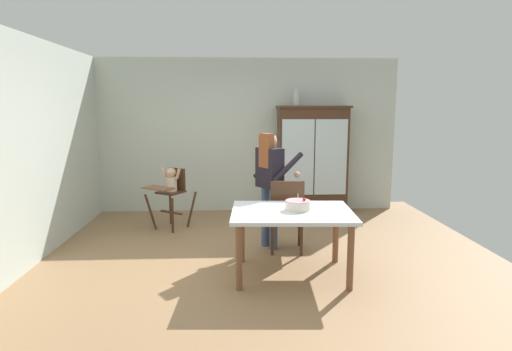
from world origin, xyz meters
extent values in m
plane|color=#93704C|center=(0.00, 0.00, 0.00)|extent=(6.24, 6.24, 0.00)
cube|color=beige|center=(0.00, 2.63, 1.35)|extent=(5.32, 0.06, 2.70)
cube|color=beige|center=(-2.63, 0.00, 1.35)|extent=(0.06, 5.32, 2.70)
cube|color=#422819|center=(1.13, 2.37, 0.92)|extent=(1.19, 0.42, 1.84)
cube|color=#422819|center=(1.13, 2.37, 1.86)|extent=(1.25, 0.48, 0.04)
cube|color=silver|center=(0.85, 2.15, 1.01)|extent=(0.55, 0.01, 1.29)
cube|color=silver|center=(1.42, 2.15, 1.01)|extent=(0.55, 0.01, 1.29)
cube|color=#422819|center=(1.13, 2.37, 1.01)|extent=(1.11, 0.36, 0.02)
cylinder|color=#B2B7B2|center=(0.84, 2.37, 1.99)|extent=(0.13, 0.13, 0.22)
cylinder|color=#B2B7B2|center=(0.84, 2.37, 2.13)|extent=(0.07, 0.07, 0.05)
cylinder|color=#422819|center=(-1.51, 1.43, 0.28)|extent=(0.19, 0.08, 0.56)
cylinder|color=#422819|center=(-1.14, 1.19, 0.28)|extent=(0.08, 0.19, 0.56)
cylinder|color=#422819|center=(-1.26, 1.80, 0.28)|extent=(0.08, 0.19, 0.56)
cylinder|color=#422819|center=(-0.90, 1.55, 0.28)|extent=(0.19, 0.08, 0.56)
cube|color=#422819|center=(-1.20, 1.49, 0.25)|extent=(0.37, 0.27, 0.02)
cube|color=#422819|center=(-1.20, 1.49, 0.57)|extent=(0.47, 0.47, 0.02)
cube|color=#422819|center=(-1.11, 1.62, 0.76)|extent=(0.27, 0.19, 0.34)
cube|color=brown|center=(-1.35, 1.27, 0.68)|extent=(0.50, 0.44, 0.02)
cylinder|color=beige|center=(-1.19, 1.51, 0.70)|extent=(0.17, 0.17, 0.22)
sphere|color=tan|center=(-1.19, 1.51, 0.87)|extent=(0.15, 0.15, 0.15)
cylinder|color=tan|center=(-1.31, 1.58, 0.86)|extent=(0.10, 0.09, 0.17)
cylinder|color=tan|center=(-1.07, 1.43, 0.86)|extent=(0.10, 0.09, 0.17)
cylinder|color=#3D4C6B|center=(0.29, 0.45, 0.41)|extent=(0.11, 0.11, 0.82)
cylinder|color=#3D4C6B|center=(0.19, 0.59, 0.41)|extent=(0.11, 0.11, 0.82)
cube|color=black|center=(0.24, 0.52, 1.08)|extent=(0.37, 0.41, 0.52)
cube|color=white|center=(0.32, 0.58, 1.08)|extent=(0.04, 0.05, 0.49)
sphere|color=tan|center=(0.24, 0.52, 1.43)|extent=(0.19, 0.19, 0.19)
cube|color=brown|center=(0.19, 0.49, 1.31)|extent=(0.19, 0.22, 0.44)
cylinder|color=black|center=(0.47, 0.43, 1.10)|extent=(0.45, 0.33, 0.37)
sphere|color=tan|center=(0.60, 0.52, 0.99)|extent=(0.08, 0.08, 0.08)
cylinder|color=black|center=(0.24, 0.76, 1.10)|extent=(0.45, 0.33, 0.37)
sphere|color=tan|center=(0.37, 0.85, 0.99)|extent=(0.08, 0.08, 0.08)
cube|color=silver|center=(0.41, -0.42, 0.72)|extent=(1.36, 1.05, 0.04)
cylinder|color=brown|center=(-0.18, -0.79, 0.35)|extent=(0.07, 0.07, 0.70)
cylinder|color=brown|center=(0.96, -0.85, 0.35)|extent=(0.07, 0.07, 0.70)
cylinder|color=brown|center=(-0.14, 0.01, 0.35)|extent=(0.07, 0.07, 0.70)
cylinder|color=brown|center=(1.00, -0.05, 0.35)|extent=(0.07, 0.07, 0.70)
cylinder|color=beige|center=(0.48, -0.39, 0.79)|extent=(0.28, 0.28, 0.10)
cylinder|color=pink|center=(0.48, -0.39, 0.84)|extent=(0.27, 0.27, 0.01)
cylinder|color=#F2E5CC|center=(0.48, -0.39, 0.88)|extent=(0.01, 0.01, 0.06)
cone|color=yellow|center=(0.48, -0.39, 0.92)|extent=(0.02, 0.02, 0.02)
sphere|color=red|center=(0.54, -0.42, 0.87)|extent=(0.04, 0.04, 0.04)
cylinder|color=#422819|center=(0.65, 0.56, 0.23)|extent=(0.04, 0.04, 0.45)
cylinder|color=#422819|center=(0.28, 0.59, 0.23)|extent=(0.04, 0.04, 0.45)
cylinder|color=#422819|center=(0.62, 0.19, 0.23)|extent=(0.04, 0.04, 0.45)
cylinder|color=#422819|center=(0.25, 0.22, 0.23)|extent=(0.04, 0.04, 0.45)
cube|color=brown|center=(0.45, 0.39, 0.47)|extent=(0.47, 0.47, 0.03)
cube|color=#422819|center=(0.43, 0.19, 0.72)|extent=(0.42, 0.07, 0.48)
cylinder|color=#422819|center=(0.62, 0.18, 0.72)|extent=(0.03, 0.03, 0.48)
cylinder|color=#422819|center=(0.24, 0.21, 0.72)|extent=(0.03, 0.03, 0.48)
camera|label=1|loc=(-0.21, -4.90, 1.88)|focal=29.62mm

